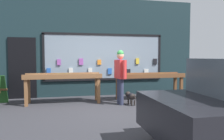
# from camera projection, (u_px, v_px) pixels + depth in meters

# --- Properties ---
(ground_plane) EXTENTS (40.00, 40.00, 0.00)m
(ground_plane) POSITION_uv_depth(u_px,v_px,m) (117.00, 110.00, 5.92)
(ground_plane) COLOR #2D2D33
(shopfront_facade) EXTENTS (7.17, 0.29, 3.60)m
(shopfront_facade) POSITION_uv_depth(u_px,v_px,m) (101.00, 48.00, 8.14)
(shopfront_facade) COLOR #192D33
(shopfront_facade) RESTS_ON ground_plane
(display_table_left) EXTENTS (2.32, 0.65, 0.92)m
(display_table_left) POSITION_uv_depth(u_px,v_px,m) (64.00, 79.00, 6.74)
(display_table_left) COLOR brown
(display_table_left) RESTS_ON ground_plane
(display_table_right) EXTENTS (2.32, 0.59, 0.89)m
(display_table_right) POSITION_uv_depth(u_px,v_px,m) (150.00, 79.00, 7.35)
(display_table_right) COLOR brown
(display_table_right) RESTS_ON ground_plane
(person_browsing) EXTENTS (0.28, 0.65, 1.64)m
(person_browsing) POSITION_uv_depth(u_px,v_px,m) (120.00, 73.00, 6.55)
(person_browsing) COLOR #2D334C
(person_browsing) RESTS_ON ground_plane
(small_dog) EXTENTS (0.25, 0.56, 0.37)m
(small_dog) POSITION_uv_depth(u_px,v_px,m) (131.00, 96.00, 6.54)
(small_dog) COLOR black
(small_dog) RESTS_ON ground_plane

